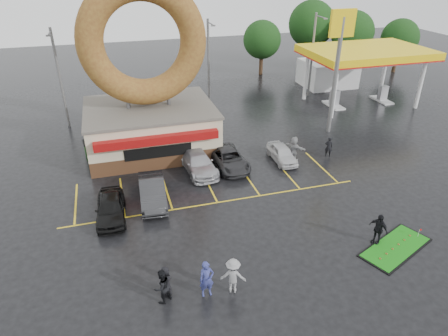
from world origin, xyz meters
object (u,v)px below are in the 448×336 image
object	(u,v)px
streetlight_left	(60,77)
car_black	(111,208)
dumpster	(97,149)
putting_green	(395,247)
person_blue	(207,279)
streetlight_right	(313,54)
gas_station	(348,63)
car_dgrey	(152,191)
car_grey	(229,159)
car_silver	(198,162)
shell_sign	(339,50)
streetlight_mid	(209,63)
person_cameraman	(378,229)
car_white	(282,153)
donut_shop	(148,97)

from	to	relation	value
streetlight_left	car_black	xyz separation A→B (m)	(3.23, -16.27, -4.05)
dumpster	putting_green	bearing A→B (deg)	-53.81
person_blue	streetlight_left	bearing A→B (deg)	105.41
streetlight_left	person_blue	size ratio (longest dim) A/B	4.58
streetlight_right	car_black	size ratio (longest dim) A/B	2.09
gas_station	car_dgrey	xyz separation A→B (m)	(-24.05, -16.20, -2.93)
streetlight_right	streetlight_left	bearing A→B (deg)	-175.60
person_blue	dumpster	world-z (taller)	person_blue
putting_green	car_grey	bearing A→B (deg)	117.53
car_grey	streetlight_right	bearing A→B (deg)	41.94
car_silver	dumpster	distance (m)	8.67
shell_sign	gas_station	bearing A→B (deg)	51.93
streetlight_right	person_blue	xyz separation A→B (m)	(-18.63, -26.11, -3.80)
streetlight_left	car_grey	xyz separation A→B (m)	(12.18, -11.92, -4.11)
streetlight_mid	dumpster	bearing A→B (deg)	-144.51
person_cameraman	car_grey	bearing A→B (deg)	-177.01
car_black	dumpster	xyz separation A→B (m)	(-0.73, 9.08, -0.08)
car_black	car_silver	world-z (taller)	car_black
streetlight_right	car_silver	xyz separation A→B (m)	(-16.22, -13.92, -4.06)
streetlight_right	car_white	world-z (taller)	streetlight_right
car_black	car_white	xyz separation A→B (m)	(13.27, 4.14, -0.10)
dumpster	car_silver	bearing A→B (deg)	-40.52
car_grey	car_silver	bearing A→B (deg)	176.74
gas_station	streetlight_left	size ratio (longest dim) A/B	1.52
streetlight_left	streetlight_right	distance (m)	26.08
gas_station	car_grey	size ratio (longest dim) A/B	2.81
gas_station	car_grey	distance (m)	22.23
car_dgrey	person_cameraman	distance (m)	13.99
streetlight_mid	person_blue	distance (m)	26.25
donut_shop	car_silver	world-z (taller)	donut_shop
car_black	person_blue	distance (m)	8.86
person_blue	putting_green	world-z (taller)	person_blue
shell_sign	dumpster	bearing A→B (deg)	177.99
streetlight_right	putting_green	xyz separation A→B (m)	(-7.66, -25.74, -4.75)
car_black	donut_shop	bearing A→B (deg)	70.94
streetlight_left	putting_green	xyz separation A→B (m)	(18.34, -23.74, -4.75)
person_cameraman	dumpster	xyz separation A→B (m)	(-15.04, 15.81, -0.31)
car_white	person_blue	bearing A→B (deg)	-126.87
gas_station	streetlight_left	xyz separation A→B (m)	(-30.00, -1.02, 1.08)
donut_shop	car_grey	world-z (taller)	donut_shop
dumpster	person_blue	bearing A→B (deg)	-81.52
person_blue	car_grey	bearing A→B (deg)	66.88
car_silver	putting_green	xyz separation A→B (m)	(8.57, -11.83, -0.68)
car_grey	person_cameraman	size ratio (longest dim) A/B	2.54
person_blue	dumpster	bearing A→B (deg)	104.47
donut_shop	car_silver	distance (m)	6.82
car_black	car_grey	size ratio (longest dim) A/B	0.89
car_dgrey	person_blue	bearing A→B (deg)	-77.66
gas_station	person_blue	world-z (taller)	gas_station
shell_sign	car_black	size ratio (longest dim) A/B	2.46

